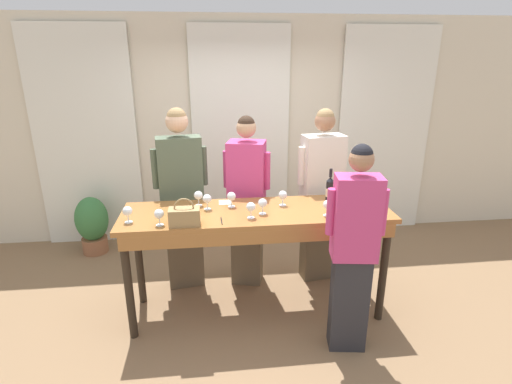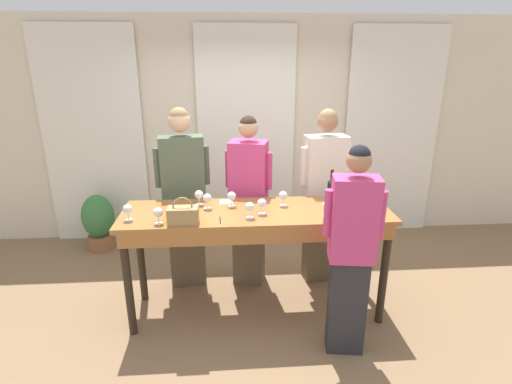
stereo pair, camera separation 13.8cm
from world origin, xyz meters
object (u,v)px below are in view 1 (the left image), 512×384
Objects in this scene: tasting_bar at (257,225)px; wine_glass_center_mid at (231,197)px; wine_glass_near_host at (263,203)px; guest_olive_jacket at (182,198)px; wine_glass_back_right at (251,207)px; wine_glass_center_left at (283,195)px; potted_plant at (92,224)px; wine_glass_center_right at (198,196)px; wine_glass_back_left at (207,199)px; wine_glass_front_mid at (328,205)px; host_pouring at (353,249)px; guest_pink_top at (247,202)px; wine_glass_front_left at (159,214)px; handbag at (184,216)px; wine_bottle at (330,189)px; guest_cream_sweater at (321,195)px; wine_glass_back_mid at (379,197)px; wine_glass_front_right at (127,212)px.

wine_glass_center_mid reaches higher than tasting_bar.
guest_olive_jacket reaches higher than wine_glass_near_host.
guest_olive_jacket is at bearing 139.54° from wine_glass_near_host.
wine_glass_center_left is at bearing 39.43° from wine_glass_back_right.
guest_olive_jacket is at bearing -36.86° from potted_plant.
wine_glass_center_right is 1.00× the size of wine_glass_back_right.
guest_olive_jacket reaches higher than wine_glass_back_left.
wine_glass_front_mid is at bearing -33.26° from potted_plant.
wine_glass_center_left and wine_glass_center_mid have the same top height.
host_pouring is (0.76, -0.42, -0.22)m from wine_glass_back_right.
wine_glass_center_left is 0.08× the size of guest_pink_top.
wine_glass_front_left reaches higher than potted_plant.
wine_glass_center_left is at bearing 122.69° from host_pouring.
handbag is 0.68m from wine_glass_near_host.
wine_glass_front_left is at bearing -165.75° from wine_bottle.
tasting_bar is 1.27× the size of guest_olive_jacket.
guest_cream_sweater is at bearing 21.56° from wine_glass_back_left.
wine_glass_back_mid is at bearing 5.97° from wine_glass_back_right.
wine_glass_back_left is at bearing 165.38° from wine_glass_front_mid.
wine_glass_center_mid is 1.06m from guest_cream_sweater.
wine_glass_center_left is at bearing -6.07° from wine_glass_center_right.
handbag is 1.00m from guest_pink_top.
handbag is at bearing -119.06° from wine_glass_back_left.
wine_glass_near_host is at bearing 2.92° from wine_glass_front_right.
wine_glass_front_right and wine_glass_back_left have the same top height.
host_pouring is at bearing -127.41° from wine_glass_back_mid.
wine_glass_center_mid is at bearing 42.50° from handbag.
wine_glass_back_mid is at bearing 2.35° from wine_glass_near_host.
wine_glass_back_mid is 0.08× the size of host_pouring.
guest_cream_sweater is at bearing 30.29° from handbag.
wine_glass_center_mid is 0.19× the size of potted_plant.
wine_bottle reaches higher than tasting_bar.
guest_olive_jacket reaches higher than host_pouring.
guest_olive_jacket reaches higher than wine_bottle.
wine_glass_center_mid is 2.22m from potted_plant.
wine_glass_back_left is 0.64m from guest_pink_top.
wine_glass_back_right is 1.00× the size of wine_glass_near_host.
wine_glass_back_mid is 1.00× the size of wine_glass_back_right.
guest_pink_top is 0.97× the size of guest_cream_sweater.
potted_plant is (-2.11, 1.32, -0.74)m from wine_glass_center_left.
wine_bottle is at bearing 9.39° from wine_glass_front_right.
wine_glass_front_left and wine_glass_front_right have the same top height.
wine_glass_front_mid reaches higher than potted_plant.
tasting_bar is at bearing 179.43° from wine_glass_back_mid.
wine_bottle is 0.92m from wine_glass_center_mid.
potted_plant is (-1.43, 1.34, -0.74)m from wine_glass_back_left.
host_pouring is (-0.05, -1.13, -0.05)m from guest_cream_sweater.
wine_bottle is (0.70, 0.18, 0.25)m from tasting_bar.
wine_glass_back_left is 1.00× the size of wine_glass_back_right.
wine_glass_front_mid is at bearing -40.53° from wine_glass_center_left.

